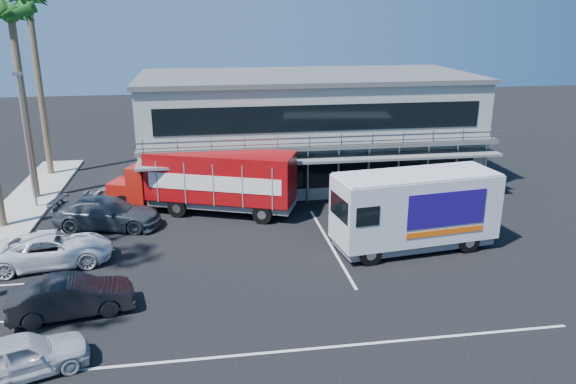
{
  "coord_description": "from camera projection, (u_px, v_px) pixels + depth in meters",
  "views": [
    {
      "loc": [
        -4.23,
        -22.74,
        11.33
      ],
      "look_at": [
        0.12,
        4.86,
        2.3
      ],
      "focal_mm": 35.0,
      "sensor_mm": 36.0,
      "label": 1
    }
  ],
  "objects": [
    {
      "name": "palm_e",
      "position": [
        12.0,
        25.0,
        32.28
      ],
      "size": [
        2.8,
        2.8,
        12.25
      ],
      "color": "brown",
      "rests_on": "ground"
    },
    {
      "name": "light_pole_far",
      "position": [
        26.0,
        135.0,
        32.34
      ],
      "size": [
        0.5,
        0.25,
        8.09
      ],
      "color": "gray",
      "rests_on": "ground"
    },
    {
      "name": "building",
      "position": [
        306.0,
        127.0,
        38.85
      ],
      "size": [
        22.4,
        12.0,
        7.3
      ],
      "color": "#9BA093",
      "rests_on": "ground"
    },
    {
      "name": "parked_car_e",
      "position": [
        116.0,
        196.0,
        34.03
      ],
      "size": [
        3.89,
        1.66,
        1.31
      ],
      "primitive_type": "imported",
      "rotation": [
        0.0,
        0.0,
        1.54
      ],
      "color": "gray",
      "rests_on": "ground"
    },
    {
      "name": "parked_car_d",
      "position": [
        107.0,
        213.0,
        30.58
      ],
      "size": [
        6.14,
        3.53,
        1.67
      ],
      "primitive_type": "imported",
      "rotation": [
        0.0,
        0.0,
        1.35
      ],
      "color": "#343D46",
      "rests_on": "ground"
    },
    {
      "name": "white_van",
      "position": [
        415.0,
        209.0,
        27.48
      ],
      "size": [
        8.26,
        3.72,
        3.9
      ],
      "rotation": [
        0.0,
        0.0,
        0.13
      ],
      "color": "silver",
      "rests_on": "ground"
    },
    {
      "name": "red_truck",
      "position": [
        209.0,
        179.0,
        32.52
      ],
      "size": [
        11.11,
        6.26,
        3.68
      ],
      "rotation": [
        0.0,
        0.0,
        -0.37
      ],
      "color": "#A3150D",
      "rests_on": "ground"
    },
    {
      "name": "parked_car_a",
      "position": [
        20.0,
        356.0,
        18.09
      ],
      "size": [
        4.56,
        3.07,
        1.44
      ],
      "primitive_type": "imported",
      "rotation": [
        0.0,
        0.0,
        1.93
      ],
      "color": "silver",
      "rests_on": "ground"
    },
    {
      "name": "ground",
      "position": [
        302.0,
        273.0,
        25.49
      ],
      "size": [
        120.0,
        120.0,
        0.0
      ],
      "primitive_type": "plane",
      "color": "black",
      "rests_on": "ground"
    },
    {
      "name": "palm_f",
      "position": [
        29.0,
        9.0,
        37.11
      ],
      "size": [
        2.8,
        2.8,
        13.25
      ],
      "color": "brown",
      "rests_on": "ground"
    },
    {
      "name": "parked_car_b",
      "position": [
        72.0,
        297.0,
        21.76
      ],
      "size": [
        4.9,
        2.49,
        1.54
      ],
      "primitive_type": "imported",
      "rotation": [
        0.0,
        0.0,
        1.76
      ],
      "color": "black",
      "rests_on": "ground"
    },
    {
      "name": "parked_car_c",
      "position": [
        52.0,
        249.0,
        26.12
      ],
      "size": [
        5.74,
        3.29,
        1.51
      ],
      "primitive_type": "imported",
      "rotation": [
        0.0,
        0.0,
        1.72
      ],
      "color": "white",
      "rests_on": "ground"
    }
  ]
}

